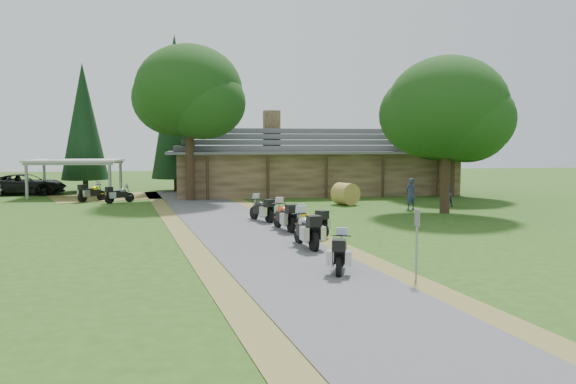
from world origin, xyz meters
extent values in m
plane|color=#284914|center=(0.00, 0.00, 0.00)|extent=(120.00, 120.00, 0.00)
plane|color=#4A4A4C|center=(-0.50, 4.00, 0.00)|extent=(51.95, 51.95, 0.00)
imported|color=black|center=(-14.94, 25.69, 1.14)|extent=(2.82, 6.06, 2.27)
imported|color=navy|center=(9.20, 12.36, 1.04)|extent=(0.69, 0.57, 2.08)
imported|color=navy|center=(11.91, 13.52, 0.94)|extent=(0.56, 0.42, 1.88)
cylinder|color=olive|center=(6.22, 15.36, 0.67)|extent=(1.72, 1.67, 1.34)
cone|color=black|center=(-4.24, 27.12, 6.06)|extent=(3.83, 3.83, 12.12)
cone|color=black|center=(-11.21, 27.82, 4.95)|extent=(3.55, 3.55, 9.90)
camera|label=1|loc=(-2.74, -17.58, 3.76)|focal=35.00mm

